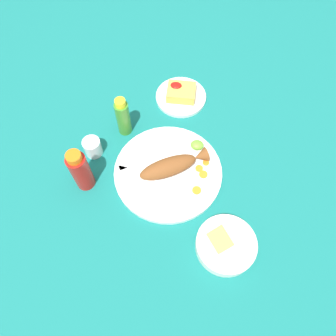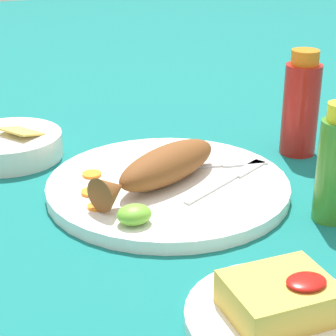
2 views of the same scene
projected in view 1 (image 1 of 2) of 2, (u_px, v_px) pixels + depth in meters
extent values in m
plane|color=#146B66|center=(168.00, 174.00, 1.07)|extent=(4.00, 4.00, 0.00)
cylinder|color=white|center=(168.00, 172.00, 1.06)|extent=(0.35, 0.35, 0.02)
ellipsoid|color=brown|center=(168.00, 167.00, 1.03)|extent=(0.19, 0.14, 0.05)
cone|color=brown|center=(201.00, 156.00, 1.05)|extent=(0.06, 0.06, 0.05)
cube|color=silver|center=(154.00, 178.00, 1.04)|extent=(0.11, 0.03, 0.00)
cube|color=silver|center=(127.00, 170.00, 1.05)|extent=(0.07, 0.03, 0.00)
cube|color=silver|center=(156.00, 156.00, 1.07)|extent=(0.11, 0.06, 0.00)
cube|color=silver|center=(130.00, 165.00, 1.06)|extent=(0.07, 0.05, 0.00)
cylinder|color=orange|center=(197.00, 190.00, 1.01)|extent=(0.03, 0.03, 0.00)
cylinder|color=orange|center=(203.00, 174.00, 1.04)|extent=(0.03, 0.03, 0.00)
cylinder|color=orange|center=(199.00, 168.00, 1.05)|extent=(0.02, 0.02, 0.00)
cylinder|color=orange|center=(206.00, 163.00, 1.06)|extent=(0.02, 0.02, 0.00)
ellipsoid|color=#6BB233|center=(197.00, 145.00, 1.08)|extent=(0.04, 0.04, 0.02)
cylinder|color=#B21914|center=(81.00, 172.00, 0.98)|extent=(0.06, 0.06, 0.15)
cylinder|color=orange|center=(74.00, 157.00, 0.91)|extent=(0.04, 0.04, 0.02)
cylinder|color=#3D8428|center=(123.00, 118.00, 1.09)|extent=(0.05, 0.05, 0.14)
cylinder|color=yellow|center=(120.00, 103.00, 1.02)|extent=(0.03, 0.03, 0.02)
cylinder|color=silver|center=(93.00, 147.00, 1.08)|extent=(0.06, 0.06, 0.06)
cylinder|color=white|center=(94.00, 150.00, 1.09)|extent=(0.05, 0.05, 0.03)
cylinder|color=white|center=(181.00, 97.00, 1.21)|extent=(0.18, 0.18, 0.01)
cube|color=gold|center=(181.00, 92.00, 1.19)|extent=(0.10, 0.08, 0.04)
ellipsoid|color=#AD140F|center=(176.00, 85.00, 1.18)|extent=(0.04, 0.03, 0.01)
cylinder|color=white|center=(226.00, 245.00, 0.93)|extent=(0.17, 0.17, 0.04)
cylinder|color=olive|center=(226.00, 244.00, 0.92)|extent=(0.15, 0.15, 0.01)
cube|color=gold|center=(216.00, 242.00, 0.92)|extent=(0.10, 0.10, 0.02)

